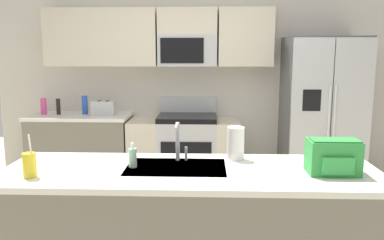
{
  "coord_description": "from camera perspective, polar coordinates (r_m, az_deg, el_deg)",
  "views": [
    {
      "loc": [
        0.15,
        -3.02,
        1.68
      ],
      "look_at": [
        0.01,
        0.6,
        1.05
      ],
      "focal_mm": 36.98,
      "sensor_mm": 36.0,
      "label": 1
    }
  ],
  "objects": [
    {
      "name": "kitchen_wall_unit",
      "position": [
        5.12,
        -1.13,
        7.54
      ],
      "size": [
        5.2,
        0.43,
        2.6
      ],
      "color": "beige",
      "rests_on": "ground"
    },
    {
      "name": "back_counter",
      "position": [
        5.23,
        -15.67,
        -4.11
      ],
      "size": [
        1.25,
        0.63,
        0.9
      ],
      "color": "slate",
      "rests_on": "ground"
    },
    {
      "name": "range_oven",
      "position": [
        4.99,
        -1.12,
        -4.49
      ],
      "size": [
        1.36,
        0.61,
        1.1
      ],
      "color": "#B7BABF",
      "rests_on": "ground"
    },
    {
      "name": "refrigerator",
      "position": [
        5.01,
        18.19,
        0.7
      ],
      "size": [
        0.9,
        0.76,
        1.85
      ],
      "color": "#4C4F54",
      "rests_on": "ground"
    },
    {
      "name": "island_counter",
      "position": [
        2.84,
        -0.27,
        -15.75
      ],
      "size": [
        2.53,
        0.82,
        0.9
      ],
      "color": "slate",
      "rests_on": "ground"
    },
    {
      "name": "toaster",
      "position": [
        4.99,
        -12.63,
        1.68
      ],
      "size": [
        0.28,
        0.16,
        0.18
      ],
      "color": "#B7BABF",
      "rests_on": "back_counter"
    },
    {
      "name": "pepper_mill",
      "position": [
        5.21,
        -18.72,
        1.84
      ],
      "size": [
        0.05,
        0.05,
        0.2
      ],
      "primitive_type": "cylinder",
      "color": "black",
      "rests_on": "back_counter"
    },
    {
      "name": "bottle_blue",
      "position": [
        5.14,
        -15.2,
        2.09
      ],
      "size": [
        0.07,
        0.07,
        0.23
      ],
      "primitive_type": "cylinder",
      "color": "blue",
      "rests_on": "back_counter"
    },
    {
      "name": "bottle_pink",
      "position": [
        5.29,
        -20.61,
        1.86
      ],
      "size": [
        0.07,
        0.07,
        0.2
      ],
      "primitive_type": "cylinder",
      "color": "#EA4C93",
      "rests_on": "back_counter"
    },
    {
      "name": "sink_faucet",
      "position": [
        2.82,
        -2.01,
        -2.68
      ],
      "size": [
        0.08,
        0.21,
        0.28
      ],
      "color": "#B7BABF",
      "rests_on": "island_counter"
    },
    {
      "name": "drink_cup_yellow",
      "position": [
        2.69,
        -22.38,
        -6.01
      ],
      "size": [
        0.08,
        0.08,
        0.28
      ],
      "color": "yellow",
      "rests_on": "island_counter"
    },
    {
      "name": "soap_dispenser",
      "position": [
        2.74,
        -8.56,
        -5.35
      ],
      "size": [
        0.06,
        0.06,
        0.17
      ],
      "color": "#A5D8B2",
      "rests_on": "island_counter"
    },
    {
      "name": "paper_towel_roll",
      "position": [
        2.9,
        6.32,
        -3.35
      ],
      "size": [
        0.12,
        0.12,
        0.24
      ],
      "primitive_type": "cylinder",
      "color": "white",
      "rests_on": "island_counter"
    },
    {
      "name": "backpack",
      "position": [
        2.71,
        19.7,
        -4.92
      ],
      "size": [
        0.32,
        0.22,
        0.23
      ],
      "color": "green",
      "rests_on": "island_counter"
    }
  ]
}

